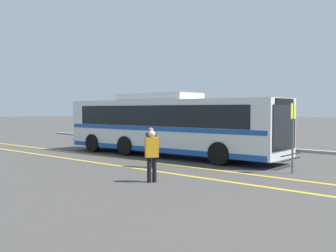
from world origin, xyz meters
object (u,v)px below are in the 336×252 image
object	(u,v)px
parked_car_0	(104,130)
parked_car_2	(251,138)
transit_bus	(168,124)
bus_stop_sign	(293,129)
parked_car_1	(159,134)
pedestrian_0	(152,153)
pedestrian_1	(151,145)

from	to	relation	value
parked_car_0	parked_car_2	distance (m)	12.63
transit_bus	bus_stop_sign	world-z (taller)	transit_bus
parked_car_2	parked_car_1	bearing A→B (deg)	92.26
transit_bus	pedestrian_0	distance (m)	7.22
parked_car_0	parked_car_1	world-z (taller)	parked_car_0
transit_bus	parked_car_1	xyz separation A→B (m)	(-4.53, 4.23, -0.90)
pedestrian_1	parked_car_2	bearing A→B (deg)	-88.39
pedestrian_1	bus_stop_sign	world-z (taller)	bus_stop_sign
parked_car_2	pedestrian_1	size ratio (longest dim) A/B	2.71
pedestrian_0	pedestrian_1	distance (m)	3.29
pedestrian_0	transit_bus	bearing A→B (deg)	72.09
parked_car_1	parked_car_2	xyz separation A→B (m)	(6.59, 0.44, 0.01)
parked_car_0	transit_bus	bearing A→B (deg)	-115.94
transit_bus	pedestrian_1	world-z (taller)	transit_bus
parked_car_0	parked_car_2	xyz separation A→B (m)	(12.63, 0.18, -0.03)
parked_car_1	parked_car_0	bearing A→B (deg)	-87.93
transit_bus	bus_stop_sign	distance (m)	7.14
pedestrian_1	bus_stop_sign	xyz separation A→B (m)	(4.98, 2.35, 0.74)
parked_car_0	bus_stop_sign	bearing A→B (deg)	-110.24
parked_car_2	pedestrian_1	bearing A→B (deg)	178.55
transit_bus	parked_car_1	distance (m)	6.26
bus_stop_sign	parked_car_0	bearing A→B (deg)	-109.47
pedestrian_1	transit_bus	bearing A→B (deg)	-56.74
parked_car_2	pedestrian_1	distance (m)	8.04
parked_car_2	bus_stop_sign	bearing A→B (deg)	-140.26
parked_car_1	pedestrian_0	size ratio (longest dim) A/B	2.46
parked_car_1	pedestrian_1	size ratio (longest dim) A/B	2.55
bus_stop_sign	transit_bus	bearing A→B (deg)	-100.28
bus_stop_sign	parked_car_2	bearing A→B (deg)	-140.78
parked_car_1	bus_stop_sign	world-z (taller)	bus_stop_sign
pedestrian_0	bus_stop_sign	distance (m)	5.44
parked_car_0	parked_car_1	size ratio (longest dim) A/B	1.00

